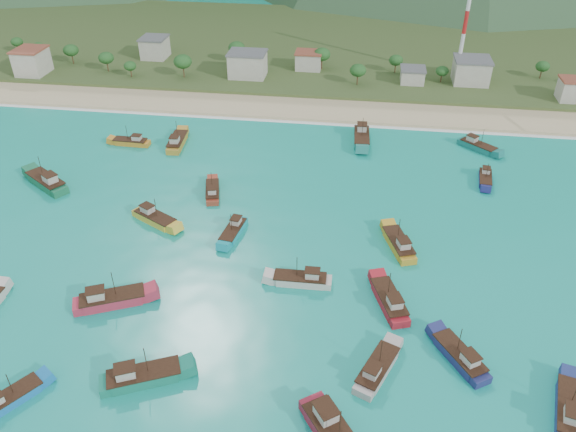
# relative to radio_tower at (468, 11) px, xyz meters

# --- Properties ---
(ground) EXTENTS (600.00, 600.00, 0.00)m
(ground) POSITION_rel_radio_tower_xyz_m (-42.03, -108.00, -22.14)
(ground) COLOR #0C8874
(ground) RESTS_ON ground
(beach) EXTENTS (400.00, 18.00, 1.20)m
(beach) POSITION_rel_radio_tower_xyz_m (-42.03, -29.00, -22.14)
(beach) COLOR beige
(beach) RESTS_ON ground
(land) EXTENTS (400.00, 110.00, 2.40)m
(land) POSITION_rel_radio_tower_xyz_m (-42.03, 32.00, -22.14)
(land) COLOR #385123
(land) RESTS_ON ground
(surf_line) EXTENTS (400.00, 2.50, 0.08)m
(surf_line) POSITION_rel_radio_tower_xyz_m (-42.03, -38.50, -22.14)
(surf_line) COLOR white
(surf_line) RESTS_ON ground
(village) EXTENTS (220.33, 30.59, 7.61)m
(village) POSITION_rel_radio_tower_xyz_m (-36.36, -5.54, -17.27)
(village) COLOR beige
(village) RESTS_ON ground
(vegetation) EXTENTS (275.13, 25.89, 8.41)m
(vegetation) POSITION_rel_radio_tower_xyz_m (-53.15, -5.36, -17.14)
(vegetation) COLOR #235623
(vegetation) RESTS_ON ground
(radio_tower) EXTENTS (1.20, 1.20, 41.08)m
(radio_tower) POSITION_rel_radio_tower_xyz_m (0.00, 0.00, 0.00)
(radio_tower) COLOR red
(radio_tower) RESTS_ON ground
(boat_0) EXTENTS (11.98, 7.87, 6.85)m
(boat_0) POSITION_rel_radio_tower_xyz_m (-57.59, -130.80, -21.29)
(boat_0) COLOR #13755E
(boat_0) RESTS_ON ground
(boat_1) EXTENTS (3.74, 9.08, 5.21)m
(boat_1) POSITION_rel_radio_tower_xyz_m (-0.31, -65.01, -21.59)
(boat_1) COLOR navy
(boat_1) RESTS_ON ground
(boat_2) EXTENTS (4.14, 11.49, 6.67)m
(boat_2) POSITION_rel_radio_tower_xyz_m (-75.44, -57.03, -21.32)
(boat_2) COLOR #B1852A
(boat_2) RESTS_ON ground
(boat_3) EXTENTS (7.01, 10.77, 6.15)m
(boat_3) POSITION_rel_radio_tower_xyz_m (-24.37, -124.67, -21.41)
(boat_3) COLOR #B4A8A2
(boat_3) RESTS_ON ground
(boat_4) EXTENTS (7.64, 9.32, 5.56)m
(boat_4) POSITION_rel_radio_tower_xyz_m (-74.43, -136.94, -21.52)
(boat_4) COLOR #136EBC
(boat_4) RESTS_ON ground
(boat_5) EXTENTS (6.77, 11.53, 6.54)m
(boat_5) POSITION_rel_radio_tower_xyz_m (-22.43, -109.75, -21.34)
(boat_5) COLOR #A61A26
(boat_5) RESTS_ON ground
(boat_9) EXTENTS (10.36, 3.20, 6.09)m
(boat_9) POSITION_rel_radio_tower_xyz_m (-37.64, -106.32, -21.43)
(boat_9) COLOR beige
(boat_9) RESTS_ON ground
(boat_10) EXTENTS (10.77, 7.92, 6.26)m
(boat_10) POSITION_rel_radio_tower_xyz_m (-69.46, -91.39, -21.39)
(boat_10) COLOR gold
(boat_10) RESTS_ON ground
(boat_11) EXTENTS (4.20, 12.68, 7.41)m
(boat_11) POSITION_rel_radio_tower_xyz_m (-28.91, -48.32, -21.19)
(boat_11) COLOR #207D74
(boat_11) RESTS_ON ground
(boat_12) EXTENTS (9.71, 9.12, 6.08)m
(boat_12) POSITION_rel_radio_tower_xyz_m (0.20, -48.81, -21.43)
(boat_12) COLOR #16716A
(boat_12) RESTS_ON ground
(boat_14) EXTENTS (6.11, 11.74, 6.65)m
(boat_14) POSITION_rel_radio_tower_xyz_m (1.38, -128.32, -21.32)
(boat_14) COLOR navy
(boat_14) RESTS_ON ground
(boat_15) EXTENTS (4.98, 9.80, 5.56)m
(boat_15) POSITION_rel_radio_tower_xyz_m (-60.49, -79.39, -21.52)
(boat_15) COLOR #933824
(boat_15) RESTS_ON ground
(boat_17) EXTENTS (9.54, 3.12, 5.58)m
(boat_17) POSITION_rel_radio_tower_xyz_m (-87.24, -58.40, -21.52)
(boat_17) COLOR orange
(boat_17) RESTS_ON ground
(boat_18) EXTENTS (4.12, 9.75, 5.58)m
(boat_18) POSITION_rel_radio_tower_xyz_m (-52.69, -93.48, -21.52)
(boat_18) COLOR #1195A4
(boat_18) RESTS_ON ground
(boat_20) EXTENTS (8.18, 10.48, 6.17)m
(boat_20) POSITION_rel_radio_tower_xyz_m (-12.14, -120.57, -21.41)
(boat_20) COLOR navy
(boat_20) RESTS_ON ground
(boat_21) EXTENTS (12.24, 8.04, 7.00)m
(boat_21) POSITION_rel_radio_tower_xyz_m (-68.48, -115.98, -21.26)
(boat_21) COLOR #B72B41
(boat_21) RESTS_ON ground
(boat_22) EXTENTS (12.65, 10.29, 7.53)m
(boat_22) POSITION_rel_radio_tower_xyz_m (-98.28, -80.97, -21.16)
(boat_22) COLOR #166642
(boat_22) RESTS_ON ground
(boat_26) EXTENTS (6.56, 11.31, 6.41)m
(boat_26) POSITION_rel_radio_tower_xyz_m (-20.49, -93.44, -21.37)
(boat_26) COLOR gold
(boat_26) RESTS_ON ground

